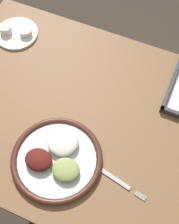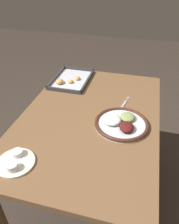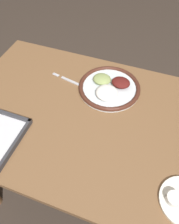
# 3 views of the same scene
# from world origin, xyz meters

# --- Properties ---
(ground_plane) EXTENTS (8.00, 8.00, 0.00)m
(ground_plane) POSITION_xyz_m (0.00, 0.00, 0.00)
(ground_plane) COLOR #382D26
(dining_table) EXTENTS (1.12, 0.74, 0.76)m
(dining_table) POSITION_xyz_m (0.00, 0.00, 0.64)
(dining_table) COLOR brown
(dining_table) RESTS_ON ground_plane
(dinner_plate) EXTENTS (0.28, 0.28, 0.05)m
(dinner_plate) POSITION_xyz_m (-0.04, -0.18, 0.78)
(dinner_plate) COLOR silver
(dinner_plate) RESTS_ON dining_table
(fork) EXTENTS (0.22, 0.06, 0.00)m
(fork) POSITION_xyz_m (0.13, -0.16, 0.77)
(fork) COLOR #B2B2B7
(fork) RESTS_ON dining_table
(saucer_plate) EXTENTS (0.16, 0.16, 0.04)m
(saucer_plate) POSITION_xyz_m (-0.41, 0.22, 0.78)
(saucer_plate) COLOR white
(saucer_plate) RESTS_ON dining_table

